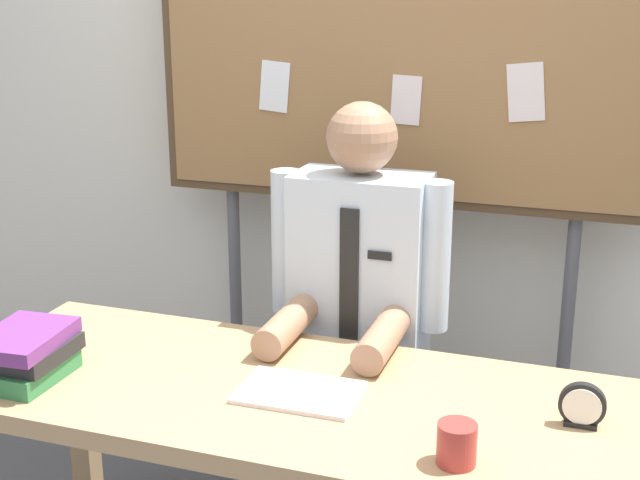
{
  "coord_description": "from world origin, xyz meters",
  "views": [
    {
      "loc": [
        0.7,
        -1.86,
        1.74
      ],
      "look_at": [
        0.0,
        0.16,
        1.09
      ],
      "focal_mm": 49.07,
      "sensor_mm": 36.0,
      "label": 1
    }
  ],
  "objects_px": {
    "person": "(358,345)",
    "open_notebook": "(299,392)",
    "desk_clock": "(582,407)",
    "book_stack": "(26,354)",
    "coffee_mug": "(457,444)",
    "desk": "(300,423)",
    "bulletin_board": "(395,21)"
  },
  "relations": [
    {
      "from": "bulletin_board",
      "to": "coffee_mug",
      "type": "bearing_deg",
      "value": -68.42
    },
    {
      "from": "book_stack",
      "to": "open_notebook",
      "type": "distance_m",
      "value": 0.71
    },
    {
      "from": "desk",
      "to": "bulletin_board",
      "type": "height_order",
      "value": "bulletin_board"
    },
    {
      "from": "book_stack",
      "to": "desk_clock",
      "type": "height_order",
      "value": "book_stack"
    },
    {
      "from": "bulletin_board",
      "to": "desk_clock",
      "type": "distance_m",
      "value": 1.35
    },
    {
      "from": "book_stack",
      "to": "coffee_mug",
      "type": "bearing_deg",
      "value": -2.63
    },
    {
      "from": "bulletin_board",
      "to": "coffee_mug",
      "type": "height_order",
      "value": "bulletin_board"
    },
    {
      "from": "person",
      "to": "book_stack",
      "type": "height_order",
      "value": "person"
    },
    {
      "from": "open_notebook",
      "to": "desk_clock",
      "type": "relative_size",
      "value": 2.78
    },
    {
      "from": "desk",
      "to": "desk_clock",
      "type": "distance_m",
      "value": 0.69
    },
    {
      "from": "person",
      "to": "desk_clock",
      "type": "xyz_separation_m",
      "value": [
        0.68,
        -0.48,
        0.14
      ]
    },
    {
      "from": "bulletin_board",
      "to": "desk_clock",
      "type": "bearing_deg",
      "value": -51.23
    },
    {
      "from": "desk",
      "to": "desk_clock",
      "type": "bearing_deg",
      "value": 3.71
    },
    {
      "from": "book_stack",
      "to": "person",
      "type": "bearing_deg",
      "value": 44.66
    },
    {
      "from": "book_stack",
      "to": "coffee_mug",
      "type": "xyz_separation_m",
      "value": [
        1.12,
        -0.05,
        -0.02
      ]
    },
    {
      "from": "bulletin_board",
      "to": "open_notebook",
      "type": "height_order",
      "value": "bulletin_board"
    },
    {
      "from": "person",
      "to": "desk_clock",
      "type": "distance_m",
      "value": 0.84
    },
    {
      "from": "coffee_mug",
      "to": "person",
      "type": "bearing_deg",
      "value": 120.72
    },
    {
      "from": "book_stack",
      "to": "desk",
      "type": "bearing_deg",
      "value": 13.12
    },
    {
      "from": "bulletin_board",
      "to": "desk_clock",
      "type": "xyz_separation_m",
      "value": [
        0.68,
        -0.84,
        -0.81
      ]
    },
    {
      "from": "desk_clock",
      "to": "desk",
      "type": "bearing_deg",
      "value": -176.29
    },
    {
      "from": "desk_clock",
      "to": "coffee_mug",
      "type": "xyz_separation_m",
      "value": [
        -0.24,
        -0.26,
        -0.0
      ]
    },
    {
      "from": "desk",
      "to": "open_notebook",
      "type": "distance_m",
      "value": 0.1
    },
    {
      "from": "book_stack",
      "to": "open_notebook",
      "type": "height_order",
      "value": "book_stack"
    },
    {
      "from": "desk",
      "to": "bulletin_board",
      "type": "bearing_deg",
      "value": 90.0
    },
    {
      "from": "person",
      "to": "open_notebook",
      "type": "relative_size",
      "value": 4.68
    },
    {
      "from": "book_stack",
      "to": "desk_clock",
      "type": "relative_size",
      "value": 2.53
    },
    {
      "from": "person",
      "to": "book_stack",
      "type": "relative_size",
      "value": 5.12
    },
    {
      "from": "desk",
      "to": "bulletin_board",
      "type": "relative_size",
      "value": 0.82
    },
    {
      "from": "person",
      "to": "open_notebook",
      "type": "xyz_separation_m",
      "value": [
        0.01,
        -0.54,
        0.1
      ]
    },
    {
      "from": "bulletin_board",
      "to": "coffee_mug",
      "type": "relative_size",
      "value": 24.02
    },
    {
      "from": "bulletin_board",
      "to": "open_notebook",
      "type": "relative_size",
      "value": 7.51
    }
  ]
}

